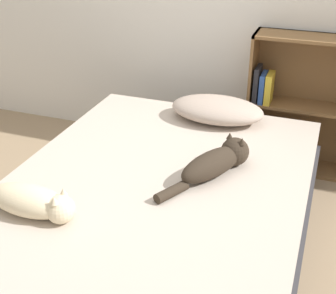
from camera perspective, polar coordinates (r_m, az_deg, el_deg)
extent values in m
plane|color=#997F60|center=(2.66, -1.11, -12.84)|extent=(8.00, 8.00, 0.00)
cube|color=#333338|center=(2.56, -1.14, -10.11)|extent=(1.50, 1.96, 0.32)
cube|color=#C1B2A3|center=(2.41, -1.20, -5.47)|extent=(1.46, 1.90, 0.17)
ellipsoid|color=#B29E8E|center=(2.96, 6.00, 4.56)|extent=(0.59, 0.36, 0.14)
ellipsoid|color=beige|center=(2.16, -16.66, -6.24)|extent=(0.39, 0.18, 0.14)
sphere|color=beige|center=(2.08, -12.96, -7.41)|extent=(0.13, 0.13, 0.13)
cone|color=beige|center=(2.06, -12.63, -5.32)|extent=(0.04, 0.04, 0.03)
cone|color=beige|center=(2.02, -13.71, -6.34)|extent=(0.04, 0.04, 0.03)
ellipsoid|color=#33281E|center=(2.36, 5.39, -2.10)|extent=(0.31, 0.43, 0.13)
sphere|color=#33281E|center=(2.47, 8.15, -0.55)|extent=(0.15, 0.15, 0.15)
cone|color=#33281E|center=(2.46, 7.54, 1.37)|extent=(0.04, 0.04, 0.03)
cone|color=#33281E|center=(2.41, 9.02, 0.72)|extent=(0.04, 0.04, 0.03)
cylinder|color=#33281E|center=(2.21, 0.42, -5.49)|extent=(0.13, 0.19, 0.05)
cube|color=brown|center=(3.39, 10.06, 5.80)|extent=(0.02, 0.26, 0.96)
cube|color=brown|center=(3.56, 15.67, -2.21)|extent=(0.81, 0.26, 0.02)
cube|color=brown|center=(3.21, 17.87, 12.51)|extent=(0.81, 0.26, 0.02)
cube|color=brown|center=(3.36, 16.70, 4.77)|extent=(0.77, 0.26, 0.02)
cube|color=brown|center=(3.47, 16.88, 5.50)|extent=(0.81, 0.02, 0.96)
cube|color=#232328|center=(3.30, 10.82, 7.58)|extent=(0.03, 0.16, 0.25)
cube|color=#2D519E|center=(3.30, 11.50, 7.13)|extent=(0.03, 0.16, 0.20)
cube|color=gold|center=(3.30, 12.25, 7.05)|extent=(0.04, 0.16, 0.21)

